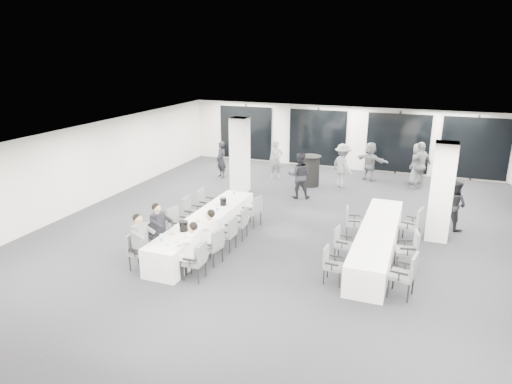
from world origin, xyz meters
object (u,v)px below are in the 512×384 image
chair_main_right_mid (229,232)px  standing_guest_d (420,162)px  chair_main_left_second (155,236)px  chair_main_left_mid (177,222)px  banquet_table_side (377,242)px  banquet_table_main (205,229)px  chair_main_left_far (205,202)px  chair_side_left_mid (341,241)px  standing_guest_c (343,163)px  standing_guest_a (276,157)px  standing_guest_e (418,162)px  chair_main_right_second (214,244)px  ice_bucket_near (184,226)px  standing_guest_g (221,157)px  chair_main_right_far (254,209)px  chair_main_right_near (197,259)px  chair_main_left_near (137,249)px  standing_guest_h (455,201)px  chair_side_right_near (406,272)px  ice_bucket_far (223,202)px  chair_side_right_mid (410,248)px  chair_side_left_far (351,220)px  chair_side_left_near (331,262)px  chair_main_right_fourth (241,222)px  cocktail_table (310,171)px  standing_guest_b (299,172)px  chair_side_right_far (413,224)px  standing_guest_f (370,159)px  chair_main_left_fourth (191,211)px

chair_main_right_mid → standing_guest_d: size_ratio=0.44×
chair_main_left_second → chair_main_left_mid: (-0.00, 1.08, 0.01)m
banquet_table_side → banquet_table_main: bearing=-169.6°
chair_main_left_second → chair_main_left_far: 2.86m
banquet_table_side → chair_side_left_mid: size_ratio=5.81×
chair_side_left_mid → standing_guest_c: bearing=-164.5°
standing_guest_a → standing_guest_e: 5.64m
chair_main_right_second → ice_bucket_near: ice_bucket_near is taller
standing_guest_e → standing_guest_g: 7.91m
chair_main_right_far → chair_main_right_near: bearing=-167.7°
chair_main_left_near → standing_guest_h: bearing=123.6°
chair_main_left_near → chair_side_right_near: bearing=94.7°
chair_main_right_second → ice_bucket_far: bearing=28.6°
standing_guest_e → chair_side_right_mid: bearing=-175.8°
chair_side_left_far → ice_bucket_near: (-3.79, -2.87, 0.36)m
chair_side_left_near → chair_main_right_mid: bearing=-103.6°
banquet_table_side → chair_side_right_near: chair_side_right_near is taller
chair_main_left_near → chair_main_left_far: 3.67m
chair_side_left_far → ice_bucket_far: bearing=-88.3°
chair_main_right_mid → standing_guest_h: bearing=-54.0°
chair_main_right_far → chair_side_right_mid: chair_side_right_mid is taller
banquet_table_side → chair_main_right_near: chair_main_right_near is taller
chair_main_right_fourth → chair_side_left_near: 3.34m
cocktail_table → chair_side_left_far: size_ratio=1.31×
standing_guest_b → ice_bucket_far: standing_guest_b is taller
standing_guest_b → chair_side_right_mid: bearing=116.3°
chair_main_left_far → chair_main_right_far: 1.67m
banquet_table_main → chair_side_right_far: chair_side_right_far is taller
chair_main_right_second → chair_side_left_far: chair_main_right_second is taller
standing_guest_h → chair_side_right_near: bearing=120.4°
chair_side_left_mid → standing_guest_f: 7.81m
chair_main_right_far → chair_main_left_second: bearing=161.9°
standing_guest_a → standing_guest_d: size_ratio=0.84×
standing_guest_f → standing_guest_h: 5.43m
standing_guest_c → chair_main_right_mid: bearing=118.0°
standing_guest_e → standing_guest_h: (1.23, -4.50, -0.09)m
standing_guest_b → standing_guest_c: 2.30m
chair_main_left_mid → ice_bucket_near: size_ratio=3.63×
chair_main_right_mid → chair_main_right_far: chair_main_right_far is taller
chair_main_right_mid → standing_guest_f: (2.59, 8.30, 0.38)m
chair_side_right_near → chair_main_left_second: bearing=101.2°
chair_side_right_near → standing_guest_a: standing_guest_a is taller
chair_main_right_near → standing_guest_e: bearing=-25.3°
chair_main_left_fourth → standing_guest_b: 4.63m
chair_main_left_fourth → chair_side_right_near: 6.51m
standing_guest_c → standing_guest_e: size_ratio=1.01×
standing_guest_c → standing_guest_e: standing_guest_c is taller
banquet_table_side → standing_guest_b: (-3.23, 3.94, 0.58)m
chair_main_right_near → chair_main_left_near: bearing=88.4°
chair_main_right_second → chair_side_right_mid: (4.58, 1.46, 0.04)m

